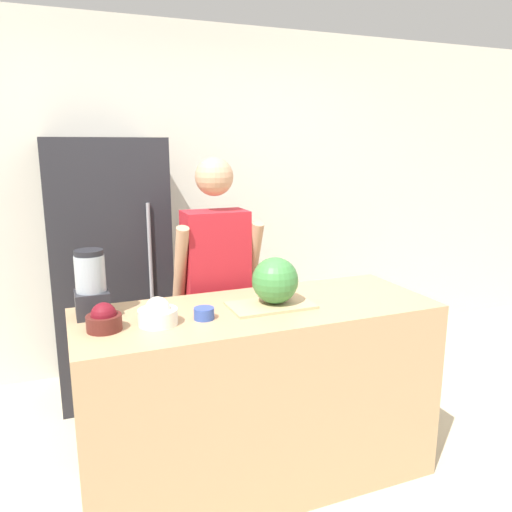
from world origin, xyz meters
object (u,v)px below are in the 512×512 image
(refrigerator, at_px, (110,270))
(bowl_cherries, at_px, (104,319))
(watermelon, at_px, (275,280))
(bowl_small_blue, at_px, (204,313))
(blender, at_px, (91,285))
(person, at_px, (216,295))
(bowl_cream, at_px, (158,314))

(refrigerator, xyz_separation_m, bowl_cherries, (-0.15, -1.34, 0.11))
(watermelon, distance_m, bowl_cherries, 0.82)
(bowl_small_blue, height_order, blender, blender)
(person, distance_m, blender, 0.83)
(bowl_cream, bearing_deg, blender, 139.68)
(refrigerator, xyz_separation_m, person, (0.52, -0.77, -0.02))
(watermelon, relative_size, bowl_cherries, 1.53)
(person, bearing_deg, bowl_small_blue, -112.35)
(bowl_cherries, distance_m, bowl_small_blue, 0.44)
(refrigerator, distance_m, bowl_small_blue, 1.39)
(watermelon, xyz_separation_m, blender, (-0.85, 0.17, 0.02))
(bowl_cherries, relative_size, bowl_cream, 0.86)
(refrigerator, relative_size, blender, 5.61)
(refrigerator, bearing_deg, blender, -99.32)
(person, xyz_separation_m, blender, (-0.71, -0.36, 0.23))
(person, bearing_deg, watermelon, -75.47)
(watermelon, bearing_deg, person, 104.53)
(watermelon, bearing_deg, bowl_cherries, -177.56)
(blender, bearing_deg, person, 26.82)
(blender, bearing_deg, bowl_cream, -40.32)
(person, height_order, blender, person)
(refrigerator, relative_size, bowl_cream, 10.11)
(blender, bearing_deg, refrigerator, 80.68)
(watermelon, height_order, bowl_cream, watermelon)
(bowl_cherries, height_order, blender, blender)
(refrigerator, height_order, person, refrigerator)
(refrigerator, relative_size, bowl_cherries, 11.74)
(bowl_cherries, bearing_deg, person, 39.82)
(bowl_cream, bearing_deg, bowl_small_blue, -2.89)
(refrigerator, distance_m, blender, 1.16)
(bowl_cream, relative_size, blender, 0.55)
(bowl_small_blue, bearing_deg, bowl_cherries, 176.88)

